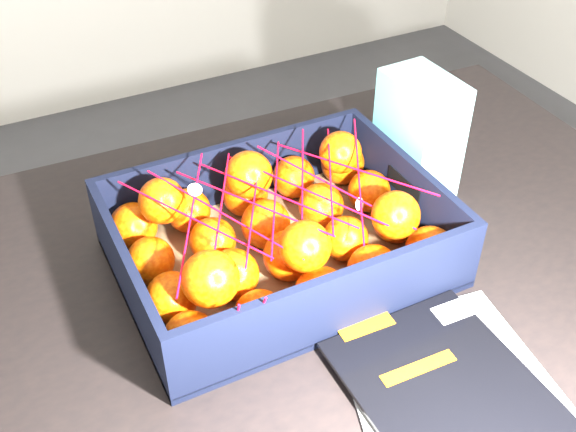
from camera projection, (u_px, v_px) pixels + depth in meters
name	position (u px, v px, depth m)	size (l,w,h in m)	color
ground	(295.00, 425.00, 1.67)	(3.50, 3.50, 0.00)	#39393C
table	(314.00, 298.00, 1.09)	(1.23, 0.84, 0.75)	black
magazine_stack	(455.00, 397.00, 0.82)	(0.29, 0.34, 0.02)	#B5B5B1
produce_crate	(279.00, 246.00, 0.99)	(0.45, 0.34, 0.12)	brown
clementine_heap	(280.00, 233.00, 0.97)	(0.42, 0.32, 0.13)	#D54404
mesh_net	(276.00, 202.00, 0.93)	(0.37, 0.30, 0.10)	red
retail_carton	(418.00, 134.00, 1.11)	(0.09, 0.13, 0.20)	silver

